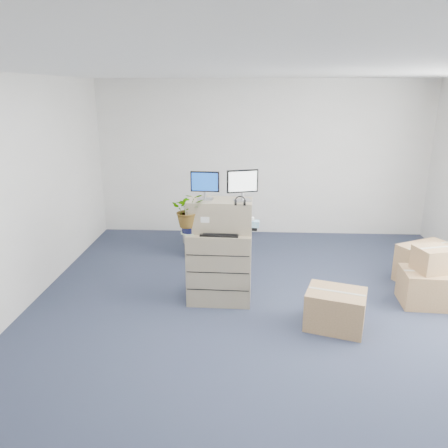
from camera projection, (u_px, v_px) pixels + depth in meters
The scene contains 16 objects.
ground at pixel (268, 327), 5.02m from camera, with size 7.00×7.00×0.00m, color #232B40.
wall_back at pixel (262, 159), 7.95m from camera, with size 6.00×0.02×2.80m, color silver.
filing_cabinet_lower at pixel (220, 266), 5.54m from camera, with size 0.79×0.49×0.93m, color tan.
filing_cabinet_upper at pixel (220, 215), 5.39m from camera, with size 0.79×0.40×0.40m, color tan.
monitor_left at pixel (205, 184), 5.29m from camera, with size 0.35×0.14×0.35m.
monitor_right at pixel (242, 184), 5.22m from camera, with size 0.37×0.20×0.38m.
headphones at pixel (240, 201), 5.12m from camera, with size 0.13×0.13×0.01m, color black.
keyboard at pixel (220, 234), 5.29m from camera, with size 0.46×0.19×0.02m, color black.
mouse at pixel (247, 234), 5.26m from camera, with size 0.08×0.05×0.03m, color silver.
water_bottle at pixel (227, 223), 5.42m from camera, with size 0.06×0.06×0.21m, color #9C9FA5.
phone_dock at pixel (220, 228), 5.41m from camera, with size 0.06×0.05×0.13m.
external_drive at pixel (251, 228), 5.49m from camera, with size 0.16×0.12×0.05m, color black.
tissue_box at pixel (251, 224), 5.43m from camera, with size 0.21×0.10×0.08m, color #42A5E1.
potted_plant at pixel (188, 214), 5.28m from camera, with size 0.47×0.50×0.42m.
office_chair at pixel (207, 231), 7.28m from camera, with size 0.67×0.63×0.69m, color #5B5A5F.
cardboard_boxes at pixel (405, 280), 5.59m from camera, with size 2.34×2.05×0.75m.
Camera 1 is at (-0.27, -4.46, 2.62)m, focal length 35.00 mm.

